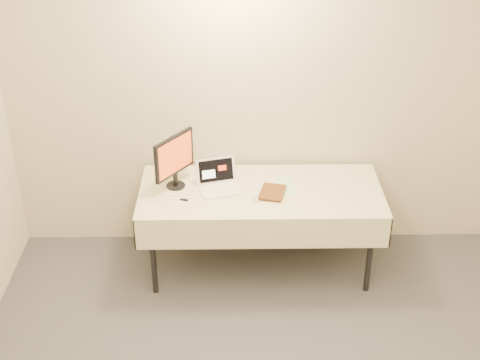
{
  "coord_description": "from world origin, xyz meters",
  "views": [
    {
      "loc": [
        -0.22,
        -2.34,
        3.35
      ],
      "look_at": [
        -0.16,
        1.99,
        0.86
      ],
      "focal_mm": 50.0,
      "sensor_mm": 36.0,
      "label": 1
    }
  ],
  "objects_px": {
    "laptop": "(218,182)",
    "monitor": "(174,158)",
    "table": "(261,197)",
    "book": "(261,179)"
  },
  "relations": [
    {
      "from": "table",
      "to": "monitor",
      "type": "height_order",
      "value": "monitor"
    },
    {
      "from": "laptop",
      "to": "monitor",
      "type": "distance_m",
      "value": 0.39
    },
    {
      "from": "laptop",
      "to": "book",
      "type": "xyz_separation_m",
      "value": [
        0.32,
        -0.08,
        0.07
      ]
    },
    {
      "from": "monitor",
      "to": "book",
      "type": "relative_size",
      "value": 1.78
    },
    {
      "from": "laptop",
      "to": "book",
      "type": "relative_size",
      "value": 1.5
    },
    {
      "from": "table",
      "to": "book",
      "type": "distance_m",
      "value": 0.19
    },
    {
      "from": "monitor",
      "to": "table",
      "type": "bearing_deg",
      "value": -59.65
    },
    {
      "from": "table",
      "to": "book",
      "type": "bearing_deg",
      "value": -95.98
    },
    {
      "from": "laptop",
      "to": "monitor",
      "type": "relative_size",
      "value": 0.85
    },
    {
      "from": "table",
      "to": "book",
      "type": "height_order",
      "value": "book"
    }
  ]
}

